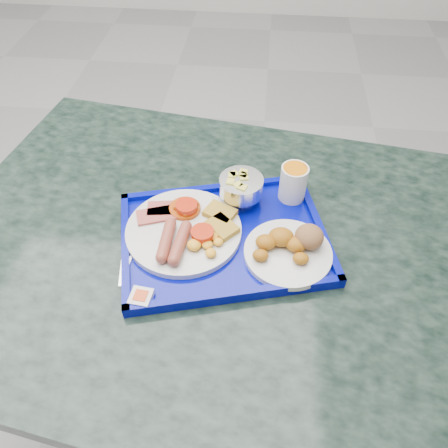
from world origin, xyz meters
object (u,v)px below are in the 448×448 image
Objects in this scene: main_plate at (186,229)px; juice_cup at (293,182)px; bread_plate at (290,247)px; tray at (224,239)px; table at (242,303)px; fruit_bowl at (241,186)px.

juice_cup is at bearing 31.47° from main_plate.
tray is at bearing 167.82° from bread_plate.
tray is 0.21m from juice_cup.
main_plate is (-0.08, 0.00, 0.02)m from tray.
main_plate is at bearing -148.53° from juice_cup.
table is 2.95× the size of tray.
bread_plate reaches higher than main_plate.
tray is 5.04× the size of fruit_bowl.
juice_cup is at bearing 44.38° from tray.
tray is 0.14m from bread_plate.
bread_plate is 0.18m from fruit_bowl.
table is at bearing -81.11° from fruit_bowl.
fruit_bowl is 0.12m from juice_cup.
table is 0.23m from tray.
juice_cup is (0.00, 0.17, 0.03)m from bread_plate.
table is 0.33m from juice_cup.
table is 0.27m from bread_plate.
tray is 2.76× the size of bread_plate.
tray is at bearing -1.72° from main_plate.
tray is 5.79× the size of juice_cup.
main_plate is at bearing 178.28° from tray.
main_plate is 1.37× the size of bread_plate.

